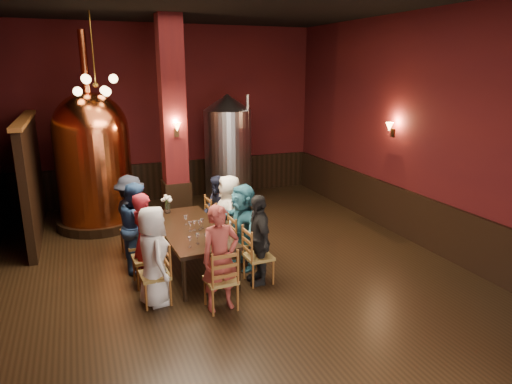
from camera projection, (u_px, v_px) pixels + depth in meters
name	position (u px, v px, depth m)	size (l,w,h in m)	color
room	(227.00, 144.00, 7.38)	(10.00, 10.02, 4.50)	black
wainscot_right	(414.00, 217.00, 9.25)	(0.08, 9.90, 1.00)	black
wainscot_back	(171.00, 180.00, 12.30)	(7.90, 0.08, 1.00)	black
column	(173.00, 125.00, 9.79)	(0.58, 0.58, 4.50)	#49100F
partition	(32.00, 180.00, 9.40)	(0.22, 3.50, 2.40)	black
pendant_cluster	(96.00, 85.00, 9.12)	(0.90, 0.90, 1.70)	#A57226
sconce_wall	(393.00, 129.00, 9.49)	(0.20, 0.20, 0.36)	black
sconce_column	(176.00, 129.00, 9.53)	(0.20, 0.20, 0.36)	black
dining_table	(191.00, 231.00, 7.96)	(1.10, 2.44, 0.75)	black
chair_0	(155.00, 275.00, 6.81)	(0.46, 0.46, 0.92)	brown
person_0	(154.00, 256.00, 6.73)	(0.74, 0.48, 1.52)	silver
chair_1	(146.00, 258.00, 7.40)	(0.46, 0.46, 0.92)	brown
person_1	(145.00, 240.00, 7.31)	(0.57, 0.37, 1.56)	maroon
chair_2	(139.00, 244.00, 7.98)	(0.46, 0.46, 0.92)	brown
person_2	(138.00, 227.00, 7.89)	(0.76, 0.37, 1.57)	navy
chair_3	(133.00, 232.00, 8.57)	(0.46, 0.46, 0.92)	brown
person_3	(131.00, 216.00, 8.49)	(1.00, 0.57, 1.54)	#1D212C
chair_4	(258.00, 256.00, 7.47)	(0.46, 0.46, 0.92)	brown
person_4	(258.00, 239.00, 7.39)	(0.88, 0.37, 1.50)	black
chair_5	(243.00, 242.00, 8.06)	(0.46, 0.46, 0.92)	brown
person_5	(243.00, 226.00, 7.98)	(1.41, 0.45, 1.52)	teal
chair_6	(230.00, 230.00, 8.64)	(0.46, 0.46, 0.92)	brown
person_6	(230.00, 215.00, 8.56)	(0.75, 0.49, 1.53)	white
chair_7	(218.00, 220.00, 9.23)	(0.46, 0.46, 0.92)	brown
person_7	(218.00, 209.00, 9.17)	(0.66, 0.33, 1.36)	black
chair_8	(221.00, 279.00, 6.65)	(0.46, 0.46, 0.92)	brown
person_8	(220.00, 258.00, 6.56)	(0.58, 0.38, 1.59)	#953731
copper_kettle	(93.00, 159.00, 9.87)	(2.07, 2.07, 4.18)	black
steel_vessel	(228.00, 151.00, 11.41)	(1.54, 1.54, 2.82)	#B2B2B7
rose_vase	(167.00, 201.00, 8.68)	(0.21, 0.21, 0.36)	white
wine_glass_0	(202.00, 223.00, 7.89)	(0.07, 0.07, 0.17)	white
wine_glass_1	(198.00, 239.00, 7.19)	(0.07, 0.07, 0.17)	white
wine_glass_2	(194.00, 226.00, 7.78)	(0.07, 0.07, 0.17)	white
wine_glass_3	(206.00, 239.00, 7.18)	(0.07, 0.07, 0.17)	white
wine_glass_4	(190.00, 227.00, 7.73)	(0.07, 0.07, 0.17)	white
wine_glass_5	(200.00, 225.00, 7.80)	(0.07, 0.07, 0.17)	white
wine_glass_6	(190.00, 242.00, 7.06)	(0.07, 0.07, 0.17)	white
wine_glass_7	(186.00, 220.00, 8.06)	(0.07, 0.07, 0.17)	white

